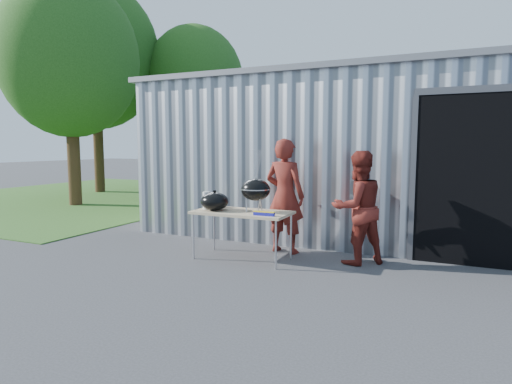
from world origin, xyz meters
The scene contains 14 objects.
ground centered at (0.00, 0.00, 0.00)m, with size 80.00×80.00×0.00m, color #38383A.
building centered at (0.92, 4.59, 1.54)m, with size 8.20×6.20×3.10m.
grass_patch centered at (-9.00, 6.00, 0.01)m, with size 10.00×12.00×0.02m, color #2D591E.
tree_left centered at (-7.50, 4.00, 4.23)m, with size 3.93×3.93×6.50m.
tree_mid centered at (-9.50, 7.00, 5.03)m, with size 4.66×4.66×7.72m.
tree_far centered at (-6.50, 9.00, 4.10)m, with size 3.80×3.80×6.29m.
folding_table centered at (-0.33, 0.66, 0.71)m, with size 1.50×0.75×0.75m.
kettle_grill centered at (-0.11, 0.68, 1.17)m, with size 0.46×0.46×0.94m.
grill_lid centered at (-0.76, 0.56, 0.89)m, with size 0.44×0.44×0.32m.
paper_towels centered at (-0.93, 0.61, 0.89)m, with size 0.12×0.12×0.28m, color white.
white_tub centered at (-0.88, 0.86, 0.80)m, with size 0.20×0.15×0.10m, color white.
foil_box centered at (0.15, 0.41, 0.78)m, with size 0.32×0.06×0.06m.
person_cook centered at (0.12, 1.33, 0.94)m, with size 0.68×0.45×1.87m, color maroon.
person_bystander centered at (1.35, 1.15, 0.84)m, with size 0.82×0.64×1.68m, color maroon.
Camera 1 is at (2.59, -5.19, 1.76)m, focal length 30.00 mm.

